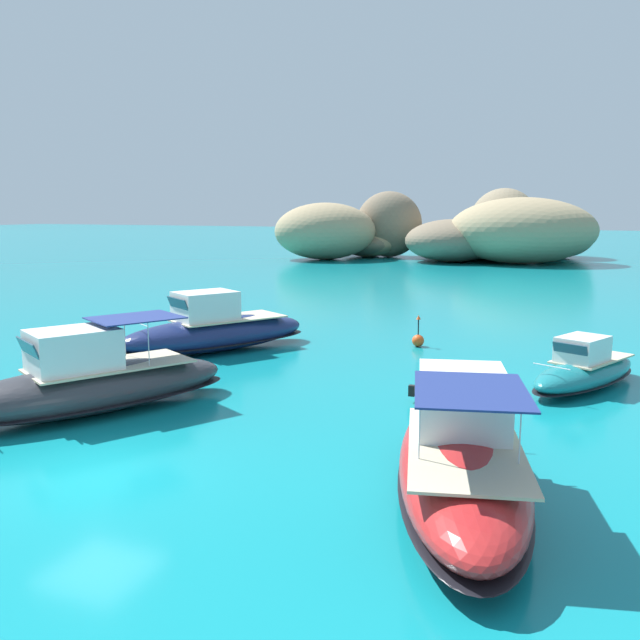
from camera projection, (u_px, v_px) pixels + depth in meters
name	position (u px, v px, depth m)	size (l,w,h in m)	color
ground_plane	(95.00, 475.00, 16.19)	(400.00, 400.00, 0.00)	#0F7F89
islet_large	(495.00, 235.00, 83.82)	(26.94, 26.37, 8.90)	#9E8966
islet_small	(352.00, 233.00, 86.01)	(19.56, 21.32, 8.50)	#756651
motorboat_red	(462.00, 457.00, 14.82)	(5.00, 9.68, 2.91)	red
motorboat_teal	(585.00, 370.00, 23.97)	(4.41, 6.62, 1.89)	#19727A
motorboat_navy	(214.00, 331.00, 30.14)	(7.09, 9.29, 2.71)	navy
motorboat_charcoal	(89.00, 384.00, 21.01)	(6.85, 9.33, 2.87)	#2D2D33
dinghy_tender	(454.00, 400.00, 21.70)	(2.81, 1.12, 0.58)	yellow
channel_buoy	(418.00, 339.00, 31.16)	(0.56, 0.56, 1.48)	#E54C19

